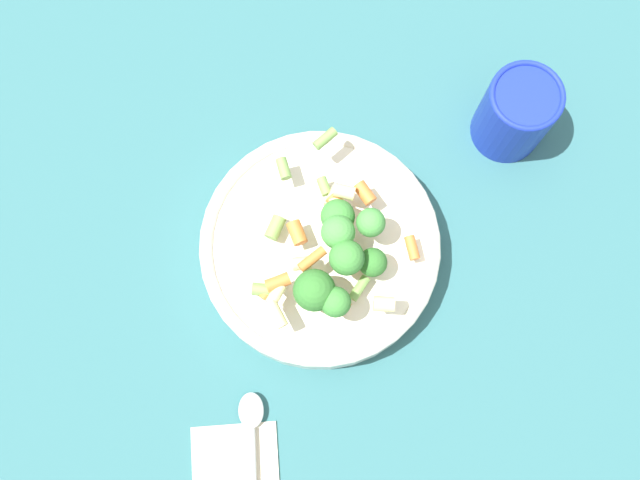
{
  "coord_description": "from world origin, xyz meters",
  "views": [
    {
      "loc": [
        0.16,
        0.05,
        0.79
      ],
      "look_at": [
        0.0,
        0.0,
        0.07
      ],
      "focal_mm": 42.0,
      "sensor_mm": 36.0,
      "label": 1
    }
  ],
  "objects": [
    {
      "name": "pasta_salad",
      "position": [
        0.01,
        0.02,
        0.09
      ],
      "size": [
        0.21,
        0.17,
        0.06
      ],
      "color": "#8CB766",
      "rests_on": "bowl"
    },
    {
      "name": "bowl",
      "position": [
        0.0,
        0.0,
        0.03
      ],
      "size": [
        0.25,
        0.25,
        0.05
      ],
      "color": "silver",
      "rests_on": "ground_plane"
    },
    {
      "name": "spoon",
      "position": [
        0.21,
        -0.0,
        0.01
      ],
      "size": [
        0.17,
        0.08,
        0.01
      ],
      "rotation": [
        0.0,
        0.0,
        9.79
      ],
      "color": "silver",
      "rests_on": "napkin"
    },
    {
      "name": "ground_plane",
      "position": [
        0.0,
        0.0,
        0.0
      ],
      "size": [
        3.0,
        3.0,
        0.0
      ],
      "primitive_type": "plane",
      "color": "#2D6066"
    },
    {
      "name": "cup",
      "position": [
        -0.2,
        0.15,
        0.05
      ],
      "size": [
        0.08,
        0.08,
        0.1
      ],
      "color": "#192DAD",
      "rests_on": "ground_plane"
    }
  ]
}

